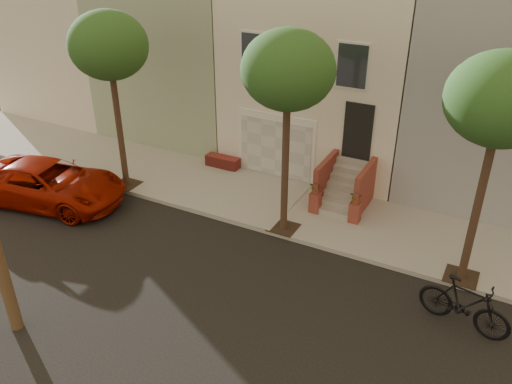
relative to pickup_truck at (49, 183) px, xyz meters
The scene contains 8 objects.
ground 7.39m from the pickup_truck, 14.18° to the right, with size 90.00×90.00×0.00m, color black.
sidewalk 7.99m from the pickup_truck, 26.45° to the left, with size 40.00×3.70×0.15m, color #9B988D.
house_row 12.14m from the pickup_truck, 52.77° to the left, with size 33.10×11.70×7.00m.
tree_left 5.23m from the pickup_truck, 52.13° to the left, with size 2.70×2.57×6.30m.
tree_mid 9.53m from the pickup_truck, 14.47° to the left, with size 2.70×2.57×6.30m.
tree_right 14.51m from the pickup_truck, ahead, with size 2.70×2.57×6.30m.
pickup_truck is the anchor object (origin of this frame).
motorcycle 13.91m from the pickup_truck, ahead, with size 0.64×2.27×1.37m, color black.
Camera 1 is at (6.86, -9.06, 9.11)m, focal length 36.33 mm.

